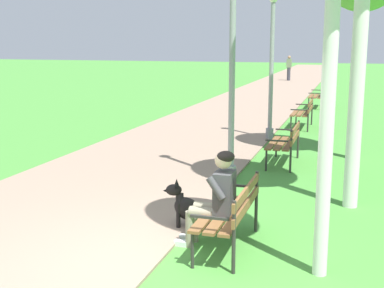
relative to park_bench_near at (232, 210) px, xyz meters
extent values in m
plane|color=#478E38|center=(-0.58, -0.83, -0.51)|extent=(120.00, 120.00, 0.00)
cube|color=gray|center=(-2.74, 23.17, -0.49)|extent=(4.08, 60.00, 0.04)
cube|color=brown|center=(-0.27, 0.00, -0.06)|extent=(0.14, 1.50, 0.04)
cube|color=brown|center=(-0.10, 0.00, -0.06)|extent=(0.14, 1.50, 0.04)
cube|color=brown|center=(0.08, 0.00, -0.06)|extent=(0.14, 1.50, 0.04)
cube|color=brown|center=(0.18, 0.00, 0.08)|extent=(0.04, 1.50, 0.11)
cube|color=brown|center=(0.18, 0.00, 0.26)|extent=(0.04, 1.50, 0.11)
cylinder|color=#2D2B28|center=(-0.30, 0.69, -0.29)|extent=(0.04, 0.04, 0.45)
cylinder|color=#2D2B28|center=(0.18, 0.69, -0.09)|extent=(0.04, 0.04, 0.85)
cube|color=#2D2B28|center=(-0.10, 0.69, 0.12)|extent=(0.45, 0.04, 0.03)
cylinder|color=#2D2B28|center=(-0.30, -0.69, -0.29)|extent=(0.04, 0.04, 0.45)
cylinder|color=#2D2B28|center=(0.18, -0.69, -0.09)|extent=(0.04, 0.04, 0.85)
cube|color=#2D2B28|center=(-0.10, -0.69, 0.12)|extent=(0.45, 0.04, 0.03)
cube|color=brown|center=(-0.22, 4.82, -0.06)|extent=(0.14, 1.50, 0.04)
cube|color=brown|center=(-0.04, 4.82, -0.06)|extent=(0.14, 1.50, 0.04)
cube|color=brown|center=(0.13, 4.82, -0.06)|extent=(0.14, 1.50, 0.04)
cube|color=brown|center=(0.24, 4.82, 0.08)|extent=(0.04, 1.50, 0.11)
cube|color=brown|center=(0.24, 4.82, 0.26)|extent=(0.04, 1.50, 0.11)
cylinder|color=#2D2B28|center=(-0.24, 5.51, -0.29)|extent=(0.04, 0.04, 0.45)
cylinder|color=#2D2B28|center=(0.24, 5.51, -0.09)|extent=(0.04, 0.04, 0.85)
cube|color=#2D2B28|center=(-0.04, 5.51, 0.12)|extent=(0.45, 0.04, 0.03)
cylinder|color=#2D2B28|center=(-0.24, 4.13, -0.29)|extent=(0.04, 0.04, 0.45)
cylinder|color=#2D2B28|center=(0.24, 4.13, -0.09)|extent=(0.04, 0.04, 0.85)
cube|color=#2D2B28|center=(-0.04, 4.13, 0.12)|extent=(0.45, 0.04, 0.03)
cube|color=brown|center=(-0.31, 9.75, -0.06)|extent=(0.14, 1.50, 0.04)
cube|color=brown|center=(-0.13, 9.75, -0.06)|extent=(0.14, 1.50, 0.04)
cube|color=brown|center=(0.04, 9.75, -0.06)|extent=(0.14, 1.50, 0.04)
cube|color=brown|center=(0.15, 9.75, 0.08)|extent=(0.04, 1.50, 0.11)
cube|color=brown|center=(0.15, 9.75, 0.26)|extent=(0.04, 1.50, 0.11)
cylinder|color=#2D2B28|center=(-0.33, 10.44, -0.29)|extent=(0.04, 0.04, 0.45)
cylinder|color=#2D2B28|center=(0.15, 10.44, -0.09)|extent=(0.04, 0.04, 0.85)
cube|color=#2D2B28|center=(-0.13, 10.44, 0.12)|extent=(0.45, 0.04, 0.03)
cylinder|color=#2D2B28|center=(-0.33, 9.06, -0.29)|extent=(0.04, 0.04, 0.45)
cylinder|color=#2D2B28|center=(0.15, 9.06, -0.09)|extent=(0.04, 0.04, 0.85)
cube|color=#2D2B28|center=(-0.13, 9.06, 0.12)|extent=(0.45, 0.04, 0.03)
cube|color=brown|center=(-0.24, 14.88, -0.06)|extent=(0.14, 1.50, 0.04)
cube|color=brown|center=(-0.07, 14.88, -0.06)|extent=(0.14, 1.50, 0.04)
cube|color=brown|center=(0.11, 14.88, -0.06)|extent=(0.14, 1.50, 0.04)
cube|color=brown|center=(0.21, 14.88, 0.08)|extent=(0.04, 1.50, 0.11)
cube|color=brown|center=(0.21, 14.88, 0.26)|extent=(0.04, 1.50, 0.11)
cylinder|color=#2D2B28|center=(-0.27, 15.57, -0.29)|extent=(0.04, 0.04, 0.45)
cylinder|color=#2D2B28|center=(0.21, 15.57, -0.09)|extent=(0.04, 0.04, 0.85)
cube|color=#2D2B28|center=(-0.07, 15.57, 0.12)|extent=(0.45, 0.04, 0.03)
cylinder|color=#2D2B28|center=(-0.27, 14.19, -0.29)|extent=(0.04, 0.04, 0.45)
cylinder|color=#2D2B28|center=(0.21, 14.19, -0.09)|extent=(0.04, 0.04, 0.85)
cube|color=#2D2B28|center=(-0.07, 14.19, 0.12)|extent=(0.45, 0.04, 0.03)
cylinder|color=gray|center=(-0.31, 0.10, -0.04)|extent=(0.42, 0.14, 0.14)
cylinder|color=gray|center=(-0.52, 0.10, -0.28)|extent=(0.11, 0.11, 0.47)
cube|color=silver|center=(-0.60, 0.10, -0.48)|extent=(0.24, 0.09, 0.07)
cylinder|color=gray|center=(-0.31, -0.10, -0.04)|extent=(0.42, 0.14, 0.14)
cylinder|color=gray|center=(-0.52, -0.10, -0.28)|extent=(0.11, 0.11, 0.47)
cube|color=silver|center=(-0.60, -0.10, -0.48)|extent=(0.24, 0.09, 0.07)
cube|color=#3F3F42|center=(-0.10, 0.00, 0.22)|extent=(0.22, 0.36, 0.52)
cylinder|color=#3F3F42|center=(-0.16, 0.20, 0.32)|extent=(0.25, 0.09, 0.30)
cylinder|color=#3F3F42|center=(-0.16, -0.20, 0.32)|extent=(0.25, 0.09, 0.30)
sphere|color=beige|center=(-0.12, 0.00, 0.62)|extent=(0.21, 0.21, 0.21)
ellipsoid|color=black|center=(-0.09, 0.00, 0.67)|extent=(0.22, 0.23, 0.14)
ellipsoid|color=black|center=(-0.60, 0.57, -0.35)|extent=(0.43, 0.38, 0.32)
ellipsoid|color=black|center=(-0.74, 0.52, -0.23)|extent=(0.54, 0.37, 0.48)
ellipsoid|color=black|center=(-0.70, 0.54, -0.19)|extent=(0.40, 0.30, 0.27)
cylinder|color=black|center=(-0.89, 0.54, -0.32)|extent=(0.06, 0.06, 0.38)
cylinder|color=black|center=(-0.85, 0.43, -0.32)|extent=(0.06, 0.06, 0.38)
cylinder|color=black|center=(-0.85, 0.49, -0.08)|extent=(0.16, 0.19, 0.19)
ellipsoid|color=black|center=(-0.92, 0.46, 0.05)|extent=(0.25, 0.20, 0.16)
cone|color=black|center=(-1.02, 0.43, 0.04)|extent=(0.12, 0.12, 0.09)
cone|color=black|center=(-0.90, 0.52, 0.15)|extent=(0.06, 0.06, 0.09)
cone|color=black|center=(-0.87, 0.43, 0.15)|extent=(0.06, 0.06, 0.09)
cylinder|color=black|center=(-0.41, 0.64, -0.49)|extent=(0.28, 0.13, 0.04)
cylinder|color=gray|center=(-0.75, 3.16, -0.36)|extent=(0.20, 0.20, 0.30)
cylinder|color=gray|center=(-0.75, 3.16, 1.68)|extent=(0.11, 0.11, 4.39)
cylinder|color=gray|center=(-0.72, 7.56, -0.36)|extent=(0.20, 0.20, 0.30)
cylinder|color=gray|center=(-0.72, 7.56, 1.26)|extent=(0.11, 0.11, 3.55)
cylinder|color=silver|center=(1.11, -0.42, 1.30)|extent=(0.16, 0.16, 3.63)
cylinder|color=silver|center=(1.40, 2.23, 1.60)|extent=(0.23, 0.23, 4.22)
cylinder|color=silver|center=(1.42, 5.84, 1.34)|extent=(0.23, 0.23, 3.71)
cylinder|color=#383842|center=(-2.79, 28.64, -0.07)|extent=(0.22, 0.22, 0.88)
cube|color=#6B7F5B|center=(-2.79, 28.64, 0.65)|extent=(0.32, 0.20, 0.56)
sphere|color=#A37556|center=(-2.79, 28.64, 1.04)|extent=(0.20, 0.20, 0.20)
camera|label=1|loc=(1.36, -6.05, 2.05)|focal=48.84mm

